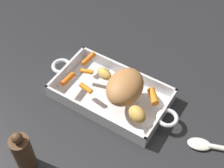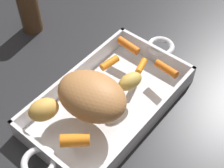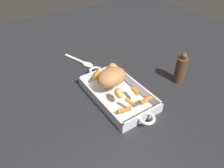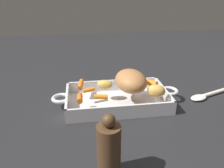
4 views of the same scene
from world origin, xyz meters
The scene contains 12 objects.
ground_plane centered at (0.00, 0.00, 0.00)m, with size 2.39×2.39×0.00m, color #232326.
roasting_dish centered at (0.00, 0.00, 0.01)m, with size 0.46×0.21×0.05m.
pork_roast centered at (-0.05, 0.00, 0.09)m, with size 0.14×0.11×0.07m, color #AD7241.
baby_carrot_short centered at (0.10, -0.01, 0.06)m, with size 0.01×0.01×0.04m, color orange.
baby_carrot_center_right centered at (-0.13, -0.03, 0.06)m, with size 0.02×0.02×0.05m, color orange.
baby_carrot_northeast centered at (0.06, 0.05, 0.06)m, with size 0.02×0.02×0.05m, color orange.
baby_carrot_southeast centered at (0.13, 0.05, 0.06)m, with size 0.02×0.02×0.06m, color orange.
baby_carrot_southwest centered at (0.13, -0.06, 0.06)m, with size 0.02×0.02×0.06m, color orange.
potato_halved centered at (-0.12, 0.06, 0.07)m, with size 0.06×0.04×0.04m, color gold.
potato_corner centered at (0.04, -0.02, 0.07)m, with size 0.06×0.03×0.04m, color gold.
serving_spoon centered at (-0.35, 0.00, 0.01)m, with size 0.21×0.10×0.02m.
pepper_mill centered at (0.07, 0.32, 0.07)m, with size 0.05×0.05×0.16m.
Camera 3 is at (0.57, -0.42, 0.64)m, focal length 33.34 mm.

